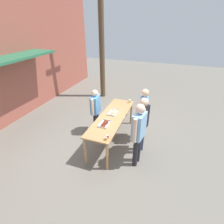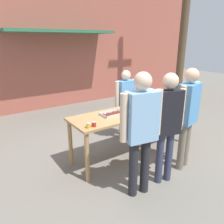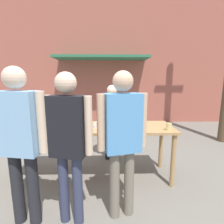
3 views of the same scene
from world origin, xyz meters
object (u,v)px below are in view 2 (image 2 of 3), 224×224
object	(u,v)px
condiment_jar_mustard	(88,126)
person_customer_holding_hotdog	(141,126)
food_tray_sausages	(112,114)
utility_pole	(186,2)
food_tray_buns	(142,107)
person_server_behind_table	(125,99)
condiment_jar_ketchup	(94,124)
person_customer_waiting_in_line	(167,120)
beer_cup	(185,101)
person_customer_with_cup	(188,111)

from	to	relation	value
condiment_jar_mustard	person_customer_holding_hotdog	size ratio (longest dim) A/B	0.04
food_tray_sausages	utility_pole	xyz separation A→B (m)	(3.85, 1.66, 2.33)
food_tray_buns	condiment_jar_mustard	distance (m)	1.39
food_tray_sausages	condiment_jar_mustard	distance (m)	0.71
utility_pole	person_server_behind_table	bearing A→B (deg)	-161.50
food_tray_sausages	condiment_jar_ketchup	xyz separation A→B (m)	(-0.55, -0.30, 0.02)
condiment_jar_mustard	person_customer_holding_hotdog	world-z (taller)	person_customer_holding_hotdog
person_customer_waiting_in_line	utility_pole	xyz separation A→B (m)	(3.55, 2.68, 2.19)
beer_cup	person_customer_waiting_in_line	distance (m)	1.53
condiment_jar_ketchup	person_customer_holding_hotdog	size ratio (longest dim) A/B	0.04
food_tray_buns	utility_pole	size ratio (longest dim) A/B	0.07
food_tray_buns	person_server_behind_table	world-z (taller)	person_server_behind_table
beer_cup	person_server_behind_table	size ratio (longest dim) A/B	0.07
condiment_jar_ketchup	person_customer_with_cup	size ratio (longest dim) A/B	0.04
condiment_jar_mustard	person_customer_with_cup	bearing A→B (deg)	-21.85
condiment_jar_ketchup	person_customer_with_cup	world-z (taller)	person_customer_with_cup
food_tray_sausages	person_customer_with_cup	xyz separation A→B (m)	(0.89, -0.92, 0.14)
person_server_behind_table	person_customer_waiting_in_line	size ratio (longest dim) A/B	0.89
person_customer_with_cup	condiment_jar_mustard	bearing A→B (deg)	-35.31
person_customer_holding_hotdog	utility_pole	xyz separation A→B (m)	(4.07, 2.67, 2.17)
food_tray_buns	beer_cup	world-z (taller)	beer_cup
food_tray_sausages	person_customer_with_cup	distance (m)	1.29
food_tray_buns	beer_cup	distance (m)	0.98
utility_pole	food_tray_buns	bearing A→B (deg)	-152.04
food_tray_buns	condiment_jar_mustard	world-z (taller)	condiment_jar_mustard
person_customer_holding_hotdog	condiment_jar_ketchup	bearing A→B (deg)	-55.69
condiment_jar_mustard	person_customer_waiting_in_line	size ratio (longest dim) A/B	0.05
condiment_jar_ketchup	person_customer_holding_hotdog	xyz separation A→B (m)	(0.33, -0.71, 0.14)
person_customer_holding_hotdog	person_customer_with_cup	bearing A→B (deg)	-165.80
beer_cup	condiment_jar_mustard	bearing A→B (deg)	-179.81
person_server_behind_table	utility_pole	world-z (taller)	utility_pole
food_tray_buns	condiment_jar_ketchup	world-z (taller)	condiment_jar_ketchup
beer_cup	person_customer_with_cup	xyz separation A→B (m)	(-0.75, -0.62, 0.10)
food_tray_buns	person_customer_with_cup	world-z (taller)	person_customer_with_cup
food_tray_buns	beer_cup	bearing A→B (deg)	-17.60
person_customer_with_cup	person_customer_waiting_in_line	distance (m)	0.60
person_customer_waiting_in_line	beer_cup	bearing A→B (deg)	-138.91
condiment_jar_ketchup	person_customer_waiting_in_line	world-z (taller)	person_customer_waiting_in_line
condiment_jar_mustard	beer_cup	distance (m)	2.29
condiment_jar_ketchup	beer_cup	world-z (taller)	beer_cup
food_tray_buns	utility_pole	xyz separation A→B (m)	(3.14, 1.66, 2.32)
person_customer_holding_hotdog	person_customer_waiting_in_line	size ratio (longest dim) A/B	1.03
condiment_jar_ketchup	beer_cup	distance (m)	2.19
condiment_jar_mustard	condiment_jar_ketchup	size ratio (longest dim) A/B	1.00
person_customer_holding_hotdog	beer_cup	bearing A→B (deg)	-149.56
condiment_jar_mustard	person_customer_with_cup	xyz separation A→B (m)	(1.53, -0.61, 0.12)
condiment_jar_ketchup	condiment_jar_mustard	bearing A→B (deg)	-179.24
condiment_jar_ketchup	person_server_behind_table	distance (m)	1.65
person_customer_holding_hotdog	food_tray_sausages	bearing A→B (deg)	-92.71
person_server_behind_table	utility_pole	bearing A→B (deg)	15.82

